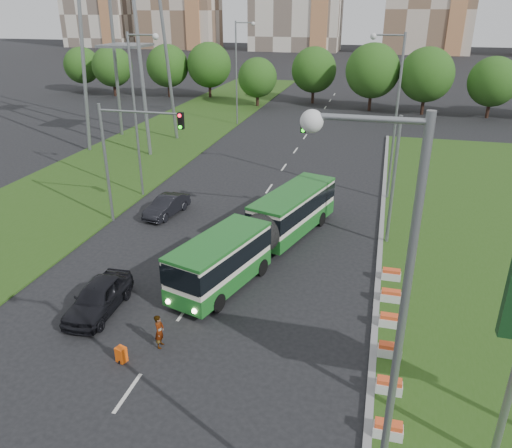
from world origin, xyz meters
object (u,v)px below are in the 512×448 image
(traffic_mast_median, at_px, (368,159))
(car_left_near, at_px, (98,297))
(articulated_bus, at_px, (261,231))
(car_left_far, at_px, (167,206))
(traffic_mast_left, at_px, (126,146))
(shopping_trolley, at_px, (121,355))
(pedestrian, at_px, (159,331))

(traffic_mast_median, relative_size, car_left_near, 1.73)
(articulated_bus, distance_m, car_left_far, 9.05)
(traffic_mast_left, bearing_deg, car_left_far, 48.81)
(articulated_bus, bearing_deg, traffic_mast_median, 48.31)
(car_left_far, distance_m, shopping_trolley, 15.90)
(shopping_trolley, bearing_deg, articulated_bus, 91.07)
(shopping_trolley, bearing_deg, car_left_near, 150.11)
(traffic_mast_left, xyz_separation_m, car_left_far, (1.61, 1.84, -4.67))
(traffic_mast_median, relative_size, car_left_far, 1.93)
(car_left_near, bearing_deg, pedestrian, -26.62)
(traffic_mast_left, relative_size, shopping_trolley, 11.64)
(traffic_mast_median, bearing_deg, pedestrian, -120.71)
(articulated_bus, distance_m, shopping_trolley, 11.43)
(car_left_far, relative_size, pedestrian, 2.63)
(pedestrian, bearing_deg, articulated_bus, -15.47)
(traffic_mast_left, bearing_deg, articulated_bus, -14.56)
(car_left_near, bearing_deg, shopping_trolley, -50.09)
(car_left_far, bearing_deg, articulated_bus, -18.78)
(car_left_far, bearing_deg, traffic_mast_left, -121.34)
(traffic_mast_left, distance_m, shopping_trolley, 15.58)
(articulated_bus, bearing_deg, car_left_near, -111.49)
(traffic_mast_median, distance_m, traffic_mast_left, 15.19)
(car_left_far, bearing_deg, shopping_trolley, -63.16)
(traffic_mast_median, bearing_deg, traffic_mast_left, -176.23)
(traffic_mast_median, xyz_separation_m, car_left_far, (-13.54, 0.84, -4.67))
(traffic_mast_median, relative_size, traffic_mast_left, 1.00)
(traffic_mast_median, height_order, pedestrian, traffic_mast_median)
(traffic_mast_left, height_order, shopping_trolley, traffic_mast_left)
(car_left_near, bearing_deg, car_left_far, 96.01)
(traffic_mast_left, bearing_deg, pedestrian, -58.37)
(pedestrian, height_order, shopping_trolley, pedestrian)
(articulated_bus, relative_size, car_left_near, 3.31)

